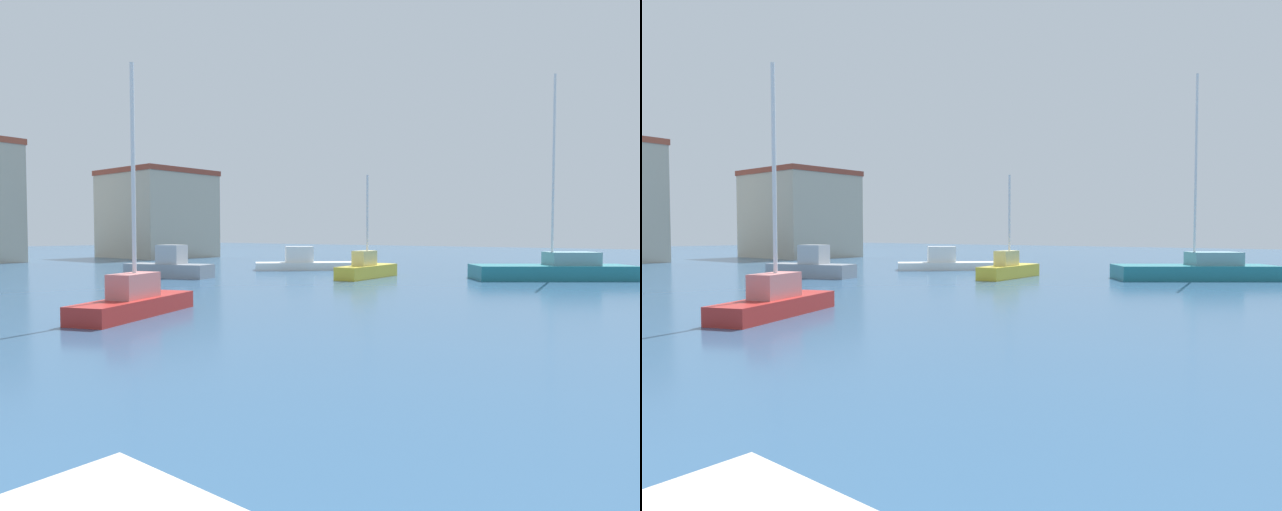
% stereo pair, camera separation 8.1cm
% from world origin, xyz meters
% --- Properties ---
extents(water, '(160.00, 160.00, 0.00)m').
position_xyz_m(water, '(15.00, 20.00, 0.00)').
color(water, '#2D5175').
rests_on(water, ground).
extents(sailboat_red_near_pier, '(4.73, 2.90, 7.42)m').
position_xyz_m(sailboat_red_near_pier, '(10.30, 9.42, 0.50)').
color(sailboat_red_near_pier, '#B22823').
rests_on(sailboat_red_near_pier, water).
extents(sailboat_yellow_distant_north, '(4.98, 1.61, 5.62)m').
position_xyz_m(sailboat_yellow_distant_north, '(25.98, 11.55, 0.52)').
color(sailboat_yellow_distant_north, gold).
rests_on(sailboat_yellow_distant_north, water).
extents(motorboat_white_mid_harbor, '(6.11, 5.97, 1.57)m').
position_xyz_m(motorboat_white_mid_harbor, '(28.90, 18.46, 0.46)').
color(motorboat_white_mid_harbor, white).
rests_on(motorboat_white_mid_harbor, water).
extents(motorboat_grey_far_right, '(2.87, 5.25, 1.81)m').
position_xyz_m(motorboat_grey_far_right, '(19.51, 20.34, 0.57)').
color(motorboat_grey_far_right, gray).
rests_on(motorboat_grey_far_right, water).
extents(sailboat_teal_center_channel, '(7.11, 8.04, 10.75)m').
position_xyz_m(sailboat_teal_center_channel, '(31.29, 3.19, 0.53)').
color(sailboat_teal_center_channel, '#1E707A').
rests_on(sailboat_teal_center_channel, water).
extents(waterfront_apartments, '(8.41, 9.91, 8.74)m').
position_xyz_m(waterfront_apartments, '(34.37, 42.58, 4.38)').
color(waterfront_apartments, '#B2A893').
rests_on(waterfront_apartments, ground).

